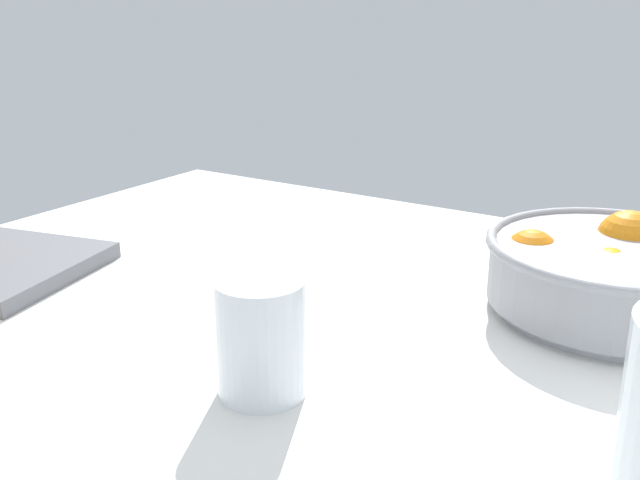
% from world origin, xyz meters
% --- Properties ---
extents(ground_plane, '(1.16, 0.96, 0.03)m').
position_xyz_m(ground_plane, '(0.00, 0.00, -0.01)').
color(ground_plane, white).
extents(fruit_bowl, '(0.29, 0.29, 0.10)m').
position_xyz_m(fruit_bowl, '(0.31, 0.18, 0.05)').
color(fruit_bowl, '#99999E').
rests_on(fruit_bowl, ground_plane).
extents(juice_glass, '(0.08, 0.08, 0.11)m').
position_xyz_m(juice_glass, '(0.08, -0.17, 0.05)').
color(juice_glass, white).
rests_on(juice_glass, ground_plane).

